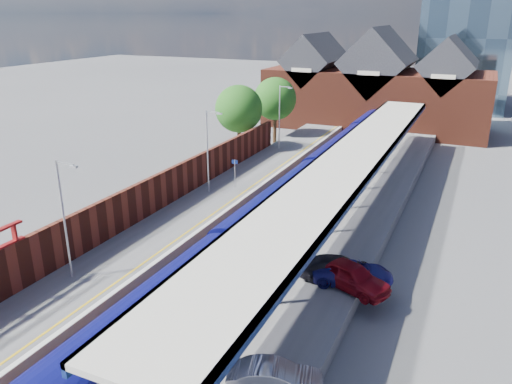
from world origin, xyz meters
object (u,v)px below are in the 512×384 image
lamp_post_b (65,213)px  lamp_post_c (209,147)px  lamp_post_d (281,113)px  platform_sign (235,169)px  parked_car_silver (275,378)px  parked_car_dark (339,268)px  train (316,176)px  parked_car_blue (353,273)px  parked_car_red (352,276)px

lamp_post_b → lamp_post_c: (0.00, 16.00, 0.00)m
lamp_post_d → platform_sign: (1.36, -14.00, -2.30)m
parked_car_silver → parked_car_dark: size_ratio=0.85×
platform_sign → parked_car_dark: 17.30m
train → parked_car_blue: 16.11m
lamp_post_b → parked_car_blue: (14.77, 6.03, -3.37)m
lamp_post_b → parked_car_dark: lamp_post_b is taller
lamp_post_c → parked_car_blue: size_ratio=1.56×
lamp_post_c → parked_car_silver: (14.07, -19.73, -3.36)m
train → parked_car_red: (7.01, -15.17, -0.36)m
platform_sign → parked_car_red: (13.50, -12.60, -0.93)m
platform_sign → parked_car_dark: bearing=-43.2°
lamp_post_d → parked_car_silver: size_ratio=1.83×
parked_car_red → parked_car_silver: parked_car_red is taller
lamp_post_c → train: bearing=30.2°
platform_sign → parked_car_blue: 18.01m
train → lamp_post_b: (-7.86, -20.56, 2.87)m
lamp_post_c → lamp_post_d: 16.00m
lamp_post_c → parked_car_silver: 24.47m
platform_sign → parked_car_blue: size_ratio=0.56×
lamp_post_b → parked_car_red: 16.14m
lamp_post_c → parked_car_blue: 18.14m
lamp_post_d → parked_car_silver: (14.07, -35.73, -3.36)m
parked_car_silver → parked_car_dark: parked_car_dark is taller
parked_car_dark → train: bearing=3.6°
parked_car_silver → train: bearing=-4.1°
train → lamp_post_c: (-7.86, -4.56, 2.87)m
parked_car_silver → parked_car_blue: parked_car_silver is taller
lamp_post_c → lamp_post_d: size_ratio=1.00×
lamp_post_d → parked_car_red: bearing=-60.8°
parked_car_red → lamp_post_c: bearing=76.9°
lamp_post_d → parked_car_silver: 38.55m
platform_sign → parked_car_red: size_ratio=0.56×
lamp_post_d → lamp_post_b: bearing=-90.0°
parked_car_red → parked_car_silver: 9.17m
lamp_post_c → parked_car_red: 18.54m
lamp_post_c → parked_car_dark: (13.95, -9.83, -3.34)m
train → platform_sign: (-6.49, -2.56, 0.57)m
train → lamp_post_d: lamp_post_d is taller
lamp_post_b → parked_car_silver: (14.07, -3.73, -3.36)m
parked_car_red → lamp_post_d: bearing=51.6°
lamp_post_c → parked_car_dark: size_ratio=1.55×
lamp_post_d → platform_sign: size_ratio=2.80×
parked_car_dark → lamp_post_b: bearing=94.5°
lamp_post_d → parked_car_blue: size_ratio=1.56×
lamp_post_b → parked_car_blue: lamp_post_b is taller
parked_car_red → parked_car_blue: (-0.09, 0.63, -0.14)m
parked_car_red → parked_car_dark: parked_car_red is taller
platform_sign → lamp_post_b: bearing=-94.3°
train → parked_car_red: train is taller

